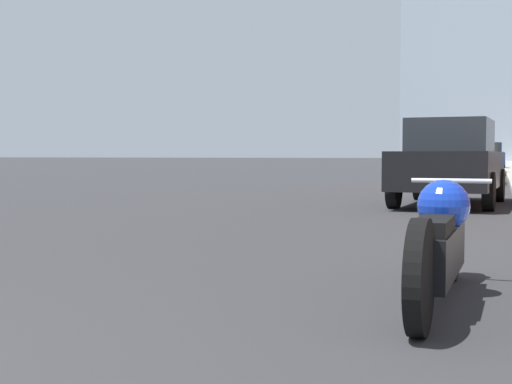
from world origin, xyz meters
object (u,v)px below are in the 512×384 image
object	(u,v)px
parked_car_blue	(488,156)
parked_car_black	(451,162)
parked_car_yellow	(482,159)
parked_car_white	(469,160)
motorcycle	(439,241)

from	to	relation	value
parked_car_blue	parked_car_black	bearing A→B (deg)	-94.85
parked_car_black	parked_car_blue	distance (m)	35.11
parked_car_yellow	parked_car_white	bearing A→B (deg)	-92.79
motorcycle	parked_car_yellow	bearing A→B (deg)	92.47
parked_car_black	parked_car_white	world-z (taller)	parked_car_black
motorcycle	parked_car_blue	xyz separation A→B (m)	(-0.31, 45.01, 0.48)
parked_car_white	parked_car_blue	size ratio (longest dim) A/B	1.02
parked_car_black	parked_car_blue	size ratio (longest dim) A/B	1.10
motorcycle	parked_car_blue	distance (m)	45.01
motorcycle	parked_car_yellow	world-z (taller)	parked_car_yellow
parked_car_white	parked_car_blue	world-z (taller)	parked_car_blue
parked_car_yellow	parked_car_blue	xyz separation A→B (m)	(0.15, 12.30, 0.09)
motorcycle	parked_car_blue	bearing A→B (deg)	92.05
motorcycle	parked_car_black	xyz separation A→B (m)	(-0.55, 9.90, 0.45)
motorcycle	parked_car_white	xyz separation A→B (m)	(-0.62, 20.87, 0.41)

